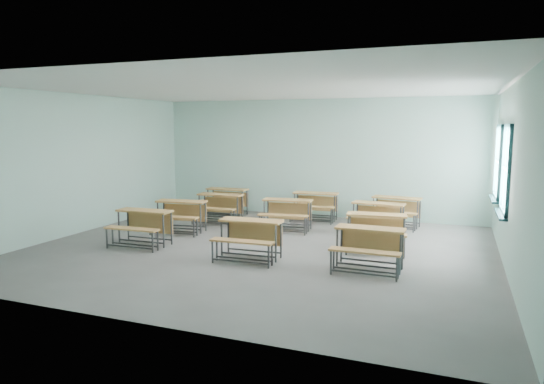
{
  "coord_description": "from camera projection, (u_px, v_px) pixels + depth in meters",
  "views": [
    {
      "loc": [
        3.67,
        -8.82,
        2.45
      ],
      "look_at": [
        -0.2,
        1.2,
        1.0
      ],
      "focal_mm": 32.0,
      "sensor_mm": 36.0,
      "label": 1
    }
  ],
  "objects": [
    {
      "name": "desk_unit_r1c0",
      "position": [
        180.0,
        211.0,
        11.29
      ],
      "size": [
        1.26,
        0.92,
        0.73
      ],
      "rotation": [
        0.0,
        0.0,
        0.13
      ],
      "color": "#AD793E",
      "rests_on": "ground"
    },
    {
      "name": "desk_unit_r2c1",
      "position": [
        287.0,
        210.0,
        11.5
      ],
      "size": [
        1.24,
        0.9,
        0.73
      ],
      "rotation": [
        0.0,
        0.0,
        0.1
      ],
      "color": "#AD793E",
      "rests_on": "ground"
    },
    {
      "name": "desk_unit_r0c0",
      "position": [
        142.0,
        222.0,
        10.02
      ],
      "size": [
        1.19,
        0.82,
        0.73
      ],
      "rotation": [
        0.0,
        0.0,
        0.03
      ],
      "color": "#AD793E",
      "rests_on": "ground"
    },
    {
      "name": "desk_unit_r0c2",
      "position": [
        369.0,
        243.0,
        8.25
      ],
      "size": [
        1.18,
        0.8,
        0.73
      ],
      "rotation": [
        0.0,
        0.0,
        -0.01
      ],
      "color": "#AD793E",
      "rests_on": "ground"
    },
    {
      "name": "desk_unit_r3c2",
      "position": [
        396.0,
        207.0,
        11.87
      ],
      "size": [
        1.25,
        0.91,
        0.73
      ],
      "rotation": [
        0.0,
        0.0,
        -0.12
      ],
      "color": "#AD793E",
      "rests_on": "ground"
    },
    {
      "name": "desk_unit_r0c1",
      "position": [
        249.0,
        233.0,
        8.96
      ],
      "size": [
        1.2,
        0.84,
        0.73
      ],
      "rotation": [
        0.0,
        0.0,
        0.04
      ],
      "color": "#AD793E",
      "rests_on": "ground"
    },
    {
      "name": "desk_unit_r1c2",
      "position": [
        376.0,
        227.0,
        9.56
      ],
      "size": [
        1.26,
        0.92,
        0.73
      ],
      "rotation": [
        0.0,
        0.0,
        0.12
      ],
      "color": "#AD793E",
      "rests_on": "ground"
    },
    {
      "name": "desk_unit_r2c0",
      "position": [
        219.0,
        204.0,
        12.43
      ],
      "size": [
        1.2,
        0.83,
        0.73
      ],
      "rotation": [
        0.0,
        0.0,
        0.04
      ],
      "color": "#AD793E",
      "rests_on": "ground"
    },
    {
      "name": "desk_unit_r3c0",
      "position": [
        226.0,
        197.0,
        13.52
      ],
      "size": [
        1.17,
        0.79,
        0.73
      ],
      "rotation": [
        0.0,
        0.0,
        -0.01
      ],
      "color": "#AD793E",
      "rests_on": "ground"
    },
    {
      "name": "room",
      "position": [
        264.0,
        170.0,
        9.58
      ],
      "size": [
        9.04,
        8.04,
        3.24
      ],
      "color": "slate",
      "rests_on": "ground"
    },
    {
      "name": "desk_unit_r3c1",
      "position": [
        315.0,
        202.0,
        12.7
      ],
      "size": [
        1.2,
        0.83,
        0.73
      ],
      "rotation": [
        0.0,
        0.0,
        0.04
      ],
      "color": "#AD793E",
      "rests_on": "ground"
    },
    {
      "name": "desk_unit_r2c2",
      "position": [
        377.0,
        214.0,
        10.99
      ],
      "size": [
        1.23,
        0.88,
        0.73
      ],
      "rotation": [
        0.0,
        0.0,
        -0.08
      ],
      "color": "#AD793E",
      "rests_on": "ground"
    }
  ]
}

